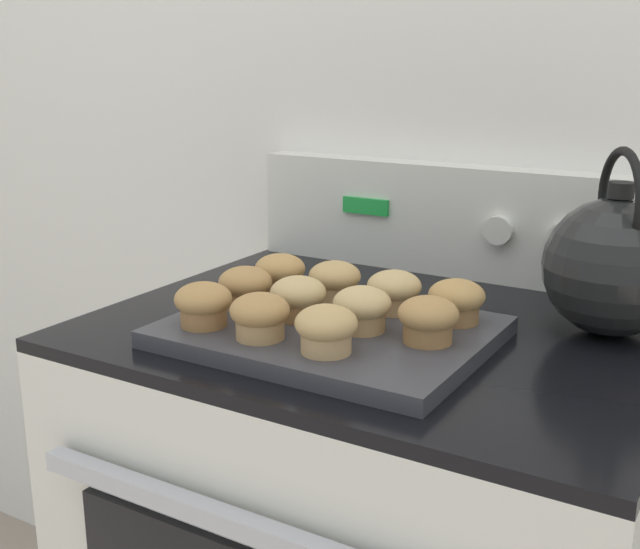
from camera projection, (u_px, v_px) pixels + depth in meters
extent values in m
cube|color=white|center=(484.00, 86.00, 1.30)|extent=(8.00, 0.05, 2.40)
cube|color=#B2B2B7|center=(248.00, 529.00, 0.87)|extent=(0.61, 0.02, 0.02)
cube|color=black|center=(387.00, 328.00, 1.11)|extent=(0.77, 0.62, 0.02)
cube|color=silver|center=(465.00, 222.00, 1.31)|extent=(0.75, 0.05, 0.18)
cube|color=green|center=(366.00, 206.00, 1.37)|extent=(0.09, 0.01, 0.03)
cylinder|color=silver|center=(499.00, 230.00, 1.25)|extent=(0.04, 0.02, 0.04)
cylinder|color=silver|center=(563.00, 237.00, 1.20)|extent=(0.04, 0.02, 0.04)
cylinder|color=silver|center=(633.00, 245.00, 1.15)|extent=(0.04, 0.02, 0.04)
cube|color=#38383D|center=(330.00, 332.00, 1.03)|extent=(0.40, 0.31, 0.02)
cylinder|color=olive|center=(204.00, 315.00, 1.02)|extent=(0.06, 0.06, 0.03)
ellipsoid|color=#B2844C|center=(203.00, 299.00, 1.01)|extent=(0.07, 0.07, 0.04)
cylinder|color=tan|center=(260.00, 327.00, 0.97)|extent=(0.06, 0.06, 0.03)
ellipsoid|color=#B2844C|center=(260.00, 310.00, 0.97)|extent=(0.07, 0.07, 0.04)
cylinder|color=tan|center=(326.00, 341.00, 0.93)|extent=(0.06, 0.06, 0.03)
ellipsoid|color=tan|center=(326.00, 323.00, 0.92)|extent=(0.07, 0.07, 0.04)
cylinder|color=olive|center=(246.00, 297.00, 1.09)|extent=(0.06, 0.06, 0.03)
ellipsoid|color=#B2844C|center=(245.00, 282.00, 1.09)|extent=(0.07, 0.07, 0.04)
cylinder|color=olive|center=(298.00, 308.00, 1.05)|extent=(0.06, 0.06, 0.03)
ellipsoid|color=tan|center=(298.00, 292.00, 1.04)|extent=(0.07, 0.07, 0.04)
cylinder|color=tan|center=(362.00, 319.00, 1.00)|extent=(0.06, 0.06, 0.03)
ellipsoid|color=tan|center=(362.00, 303.00, 0.99)|extent=(0.07, 0.07, 0.04)
cylinder|color=olive|center=(428.00, 331.00, 0.96)|extent=(0.06, 0.06, 0.03)
ellipsoid|color=#B2844C|center=(428.00, 314.00, 0.95)|extent=(0.07, 0.07, 0.04)
cylinder|color=olive|center=(280.00, 283.00, 1.16)|extent=(0.06, 0.06, 0.03)
ellipsoid|color=tan|center=(280.00, 268.00, 1.16)|extent=(0.07, 0.07, 0.04)
cylinder|color=tan|center=(335.00, 291.00, 1.12)|extent=(0.06, 0.06, 0.03)
ellipsoid|color=tan|center=(335.00, 276.00, 1.12)|extent=(0.07, 0.07, 0.04)
cylinder|color=tan|center=(394.00, 301.00, 1.07)|extent=(0.06, 0.06, 0.03)
ellipsoid|color=tan|center=(394.00, 286.00, 1.07)|extent=(0.07, 0.07, 0.04)
cylinder|color=olive|center=(456.00, 311.00, 1.03)|extent=(0.06, 0.06, 0.03)
ellipsoid|color=tan|center=(457.00, 296.00, 1.03)|extent=(0.07, 0.07, 0.04)
sphere|color=black|center=(613.00, 267.00, 1.03)|extent=(0.18, 0.18, 0.18)
cylinder|color=black|center=(621.00, 190.00, 1.01)|extent=(0.03, 0.03, 0.02)
cone|color=black|center=(593.00, 236.00, 1.11)|extent=(0.08, 0.10, 0.07)
torus|color=black|center=(620.00, 201.00, 1.01)|extent=(0.08, 0.12, 0.14)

